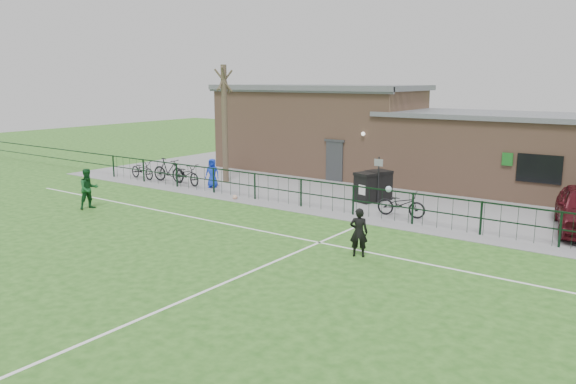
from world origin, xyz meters
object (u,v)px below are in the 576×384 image
Objects in this scene: wheelie_bin_right at (379,186)px; bicycle_a at (142,170)px; wheelie_bin_left at (367,188)px; outfield_player at (89,189)px; bicycle_b at (169,170)px; bicycle_c at (187,174)px; bicycle_e at (401,204)px; sign_post at (378,180)px; spectator_child at (212,173)px; ball_ground at (235,197)px; bare_tree at (225,124)px.

bicycle_a is (-12.74, -2.63, -0.11)m from wheelie_bin_right.
wheelie_bin_left is 0.72× the size of outfield_player.
outfield_player is at bearing -168.09° from bicycle_b.
wheelie_bin_right is at bearing -65.04° from bicycle_c.
bicycle_e is at bearing -78.82° from bicycle_c.
bicycle_c is at bearing -82.22° from bicycle_a.
bicycle_c is (-9.79, -1.86, -0.46)m from sign_post.
wheelie_bin_left is at bearing -84.16° from wheelie_bin_right.
bicycle_c is at bearing -169.23° from sign_post.
sign_post is at bearing 41.80° from bicycle_e.
bicycle_a is at bearing -171.16° from sign_post.
sign_post is 11.29m from bicycle_b.
sign_post is 8.40m from spectator_child.
outfield_player is at bearing -142.43° from bicycle_a.
outfield_player is at bearing -122.41° from spectator_child.
outfield_player reaches higher than bicycle_e.
bicycle_c is (-9.51, -2.47, -0.07)m from wheelie_bin_right.
wheelie_bin_right is 12.38m from outfield_player.
bicycle_e is 12.72m from outfield_player.
bicycle_b is 1.07× the size of bicycle_e.
bicycle_a is at bearing 85.41° from bicycle_e.
bicycle_e is (2.34, -1.61, -0.10)m from wheelie_bin_left.
sign_post is at bearing -36.64° from outfield_player.
bicycle_c is 6.14m from outfield_player.
bicycle_c is 4.45m from ball_ground.
outfield_player is (1.94, -6.13, 0.20)m from bicycle_b.
sign_post is at bearing 28.60° from wheelie_bin_left.
wheelie_bin_right is 11.14m from bicycle_b.
spectator_child reaches higher than bicycle_e.
bicycle_e is (13.01, 0.13, -0.11)m from bicycle_b.
sign_post is 1.06× the size of bicycle_a.
bicycle_b is at bearing -79.45° from bicycle_a.
spectator_child is at bearing -70.47° from bare_tree.
outfield_player reaches higher than bicycle_b.
spectator_child is (-10.10, 0.07, 0.21)m from bicycle_e.
wheelie_bin_right is at bearing -7.99° from spectator_child.
spectator_child is (2.90, 0.20, 0.10)m from bicycle_b.
bare_tree is at bearing -17.65° from bicycle_c.
bicycle_e is 7.53m from ball_ground.
spectator_child reaches higher than bicycle_a.
outfield_player reaches higher than wheelie_bin_right.
bicycle_a is at bearing 103.32° from bicycle_c.
bare_tree is 8.24m from outfield_player.
bare_tree reaches higher than spectator_child.
wheelie_bin_right is 8.27m from spectator_child.
outfield_player reaches higher than ball_ground.
spectator_child is at bearing 152.41° from ball_ground.
wheelie_bin_right is 5.77× the size of ball_ground.
wheelie_bin_right reaches higher than bicycle_c.
sign_post reaches higher than ball_ground.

